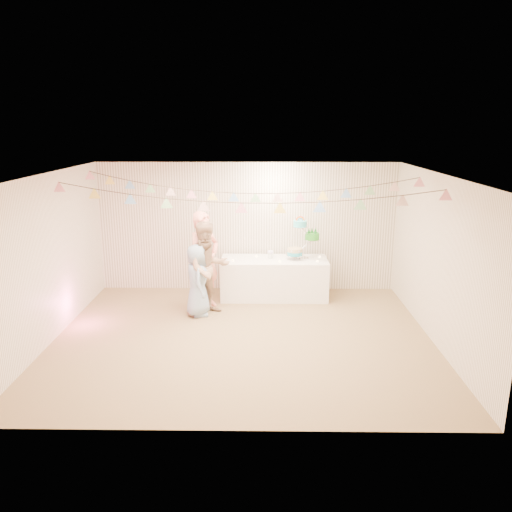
{
  "coord_description": "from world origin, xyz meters",
  "views": [
    {
      "loc": [
        0.32,
        -7.38,
        3.32
      ],
      "look_at": [
        0.2,
        0.8,
        1.15
      ],
      "focal_mm": 35.0,
      "sensor_mm": 36.0,
      "label": 1
    }
  ],
  "objects_px": {
    "table": "(274,278)",
    "person_child": "(198,280)",
    "person_adult_a": "(204,260)",
    "person_adult_b": "(208,268)",
    "cake_stand": "(303,240)"
  },
  "relations": [
    {
      "from": "cake_stand",
      "to": "person_child",
      "type": "relative_size",
      "value": 0.6
    },
    {
      "from": "table",
      "to": "cake_stand",
      "type": "height_order",
      "value": "cake_stand"
    },
    {
      "from": "table",
      "to": "person_adult_a",
      "type": "height_order",
      "value": "person_adult_a"
    },
    {
      "from": "table",
      "to": "cake_stand",
      "type": "relative_size",
      "value": 2.63
    },
    {
      "from": "table",
      "to": "person_child",
      "type": "relative_size",
      "value": 1.59
    },
    {
      "from": "person_adult_a",
      "to": "person_adult_b",
      "type": "xyz_separation_m",
      "value": [
        0.1,
        -0.32,
        -0.06
      ]
    },
    {
      "from": "person_adult_a",
      "to": "person_adult_b",
      "type": "height_order",
      "value": "person_adult_a"
    },
    {
      "from": "person_adult_a",
      "to": "cake_stand",
      "type": "bearing_deg",
      "value": -28.25
    },
    {
      "from": "table",
      "to": "person_adult_b",
      "type": "relative_size",
      "value": 1.22
    },
    {
      "from": "person_adult_a",
      "to": "person_child",
      "type": "distance_m",
      "value": 0.48
    },
    {
      "from": "table",
      "to": "person_child",
      "type": "distance_m",
      "value": 1.71
    },
    {
      "from": "cake_stand",
      "to": "person_adult_a",
      "type": "bearing_deg",
      "value": -160.98
    },
    {
      "from": "table",
      "to": "cake_stand",
      "type": "bearing_deg",
      "value": 5.19
    },
    {
      "from": "person_adult_b",
      "to": "person_adult_a",
      "type": "bearing_deg",
      "value": 75.96
    },
    {
      "from": "table",
      "to": "person_child",
      "type": "height_order",
      "value": "person_child"
    }
  ]
}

